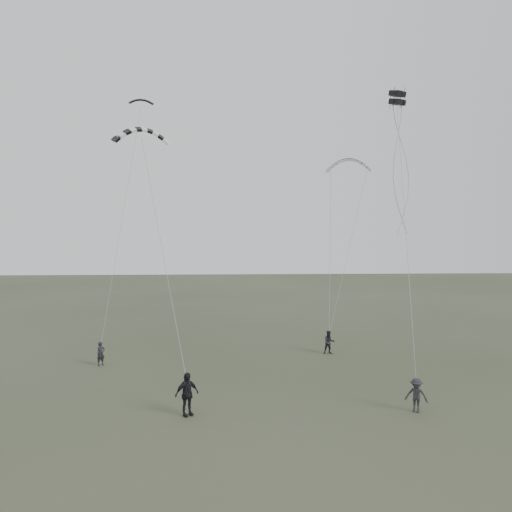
{
  "coord_description": "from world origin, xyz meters",
  "views": [
    {
      "loc": [
        -0.4,
        -24.1,
        8.38
      ],
      "look_at": [
        1.02,
        5.6,
        6.83
      ],
      "focal_mm": 35.0,
      "sensor_mm": 36.0,
      "label": 1
    }
  ],
  "objects_px": {
    "flyer_right": "(329,342)",
    "flyer_far": "(416,395)",
    "kite_pale_large": "(349,160)",
    "kite_box": "(397,98)",
    "flyer_center": "(187,394)",
    "kite_dark_small": "(141,100)",
    "kite_striped": "(141,129)",
    "flyer_left": "(101,354)"
  },
  "relations": [
    {
      "from": "flyer_right",
      "to": "flyer_far",
      "type": "height_order",
      "value": "flyer_far"
    },
    {
      "from": "kite_pale_large",
      "to": "kite_box",
      "type": "xyz_separation_m",
      "value": [
        -0.04,
        -11.31,
        1.76
      ]
    },
    {
      "from": "flyer_center",
      "to": "kite_box",
      "type": "bearing_deg",
      "value": -9.53
    },
    {
      "from": "flyer_center",
      "to": "kite_dark_small",
      "type": "bearing_deg",
      "value": 75.18
    },
    {
      "from": "kite_striped",
      "to": "kite_box",
      "type": "height_order",
      "value": "kite_box"
    },
    {
      "from": "flyer_center",
      "to": "kite_striped",
      "type": "bearing_deg",
      "value": 81.66
    },
    {
      "from": "flyer_center",
      "to": "kite_striped",
      "type": "relative_size",
      "value": 0.63
    },
    {
      "from": "flyer_left",
      "to": "flyer_right",
      "type": "xyz_separation_m",
      "value": [
        14.69,
        2.22,
        0.05
      ]
    },
    {
      "from": "flyer_right",
      "to": "flyer_far",
      "type": "xyz_separation_m",
      "value": [
        1.9,
        -10.95,
        0.0
      ]
    },
    {
      "from": "kite_dark_small",
      "to": "kite_striped",
      "type": "bearing_deg",
      "value": -89.79
    },
    {
      "from": "flyer_center",
      "to": "kite_dark_small",
      "type": "height_order",
      "value": "kite_dark_small"
    },
    {
      "from": "flyer_left",
      "to": "flyer_right",
      "type": "bearing_deg",
      "value": -37.19
    },
    {
      "from": "flyer_right",
      "to": "kite_dark_small",
      "type": "bearing_deg",
      "value": 168.66
    },
    {
      "from": "flyer_right",
      "to": "kite_dark_small",
      "type": "height_order",
      "value": "kite_dark_small"
    },
    {
      "from": "flyer_left",
      "to": "kite_pale_large",
      "type": "xyz_separation_m",
      "value": [
        17.13,
        7.39,
        13.03
      ]
    },
    {
      "from": "flyer_center",
      "to": "kite_box",
      "type": "relative_size",
      "value": 2.72
    },
    {
      "from": "kite_dark_small",
      "to": "flyer_center",
      "type": "bearing_deg",
      "value": -81.75
    },
    {
      "from": "flyer_center",
      "to": "kite_pale_large",
      "type": "xyz_separation_m",
      "value": [
        11.06,
        16.05,
        12.78
      ]
    },
    {
      "from": "flyer_center",
      "to": "flyer_left",
      "type": "bearing_deg",
      "value": 92.23
    },
    {
      "from": "kite_striped",
      "to": "kite_pale_large",
      "type": "bearing_deg",
      "value": 16.32
    },
    {
      "from": "flyer_left",
      "to": "flyer_center",
      "type": "relative_size",
      "value": 0.75
    },
    {
      "from": "flyer_left",
      "to": "kite_dark_small",
      "type": "xyz_separation_m",
      "value": [
        1.94,
        4.06,
        16.55
      ]
    },
    {
      "from": "flyer_left",
      "to": "kite_dark_small",
      "type": "height_order",
      "value": "kite_dark_small"
    },
    {
      "from": "flyer_center",
      "to": "kite_pale_large",
      "type": "relative_size",
      "value": 0.57
    },
    {
      "from": "kite_dark_small",
      "to": "kite_striped",
      "type": "relative_size",
      "value": 0.52
    },
    {
      "from": "flyer_right",
      "to": "kite_striped",
      "type": "distance_m",
      "value": 18.2
    },
    {
      "from": "flyer_left",
      "to": "flyer_far",
      "type": "relative_size",
      "value": 0.93
    },
    {
      "from": "flyer_far",
      "to": "kite_dark_small",
      "type": "height_order",
      "value": "kite_dark_small"
    },
    {
      "from": "flyer_left",
      "to": "flyer_far",
      "type": "xyz_separation_m",
      "value": [
        16.58,
        -8.73,
        0.06
      ]
    },
    {
      "from": "flyer_right",
      "to": "flyer_center",
      "type": "height_order",
      "value": "flyer_center"
    },
    {
      "from": "flyer_center",
      "to": "kite_box",
      "type": "xyz_separation_m",
      "value": [
        11.01,
        4.74,
        14.54
      ]
    },
    {
      "from": "flyer_right",
      "to": "flyer_center",
      "type": "relative_size",
      "value": 0.8
    },
    {
      "from": "flyer_far",
      "to": "kite_striped",
      "type": "height_order",
      "value": "kite_striped"
    },
    {
      "from": "flyer_right",
      "to": "kite_dark_small",
      "type": "relative_size",
      "value": 0.96
    },
    {
      "from": "kite_pale_large",
      "to": "kite_box",
      "type": "relative_size",
      "value": 4.74
    },
    {
      "from": "kite_dark_small",
      "to": "kite_box",
      "type": "relative_size",
      "value": 2.26
    },
    {
      "from": "flyer_left",
      "to": "flyer_center",
      "type": "xyz_separation_m",
      "value": [
        6.08,
        -8.66,
        0.25
      ]
    },
    {
      "from": "flyer_center",
      "to": "kite_dark_small",
      "type": "xyz_separation_m",
      "value": [
        -4.14,
        12.72,
        16.3
      ]
    },
    {
      "from": "flyer_right",
      "to": "flyer_left",
      "type": "bearing_deg",
      "value": -174.52
    },
    {
      "from": "kite_dark_small",
      "to": "kite_striped",
      "type": "height_order",
      "value": "kite_dark_small"
    },
    {
      "from": "flyer_center",
      "to": "flyer_far",
      "type": "height_order",
      "value": "flyer_center"
    },
    {
      "from": "flyer_left",
      "to": "kite_striped",
      "type": "distance_m",
      "value": 13.83
    }
  ]
}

